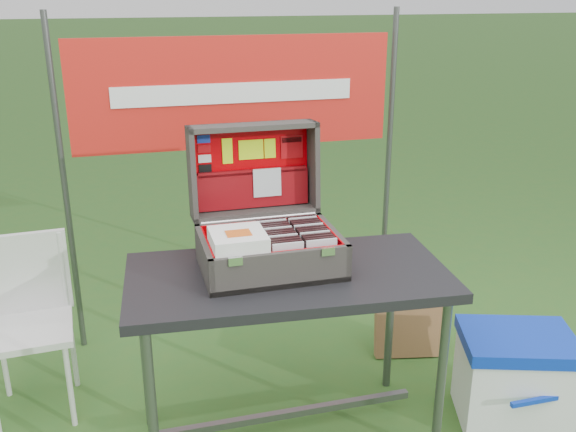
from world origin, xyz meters
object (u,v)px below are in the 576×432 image
object	(u,v)px
table	(288,359)
suitcase	(266,202)
cooler	(514,377)
cardboard_box	(411,319)
chair	(29,333)

from	to	relation	value
table	suitcase	xyz separation A→B (m)	(-0.06, 0.11, 0.64)
table	suitcase	size ratio (longest dim) A/B	2.29
cooler	cardboard_box	world-z (taller)	cooler
table	cooler	bearing A→B (deg)	-3.02
suitcase	chair	distance (m)	1.21
cooler	cardboard_box	distance (m)	0.63
cardboard_box	suitcase	bearing A→B (deg)	-144.71
suitcase	cooler	xyz separation A→B (m)	(1.03, -0.23, -0.82)
chair	cardboard_box	bearing A→B (deg)	-3.48
table	cardboard_box	size ratio (longest dim) A/B	3.13
chair	cardboard_box	xyz separation A→B (m)	(1.81, 0.00, -0.20)
suitcase	cooler	world-z (taller)	suitcase
suitcase	chair	bearing A→B (deg)	159.14
table	cardboard_box	xyz separation A→B (m)	(0.78, 0.48, -0.19)
suitcase	cooler	size ratio (longest dim) A/B	1.15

